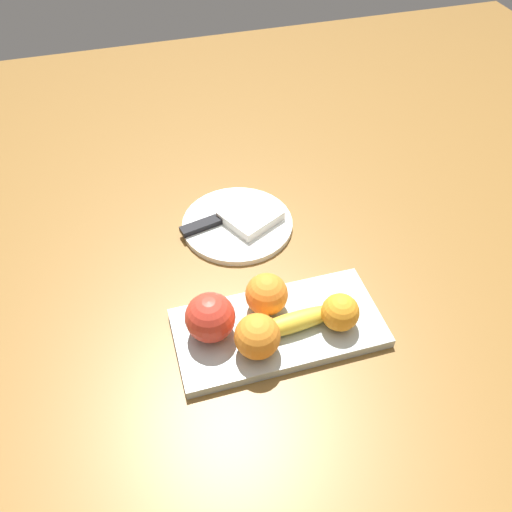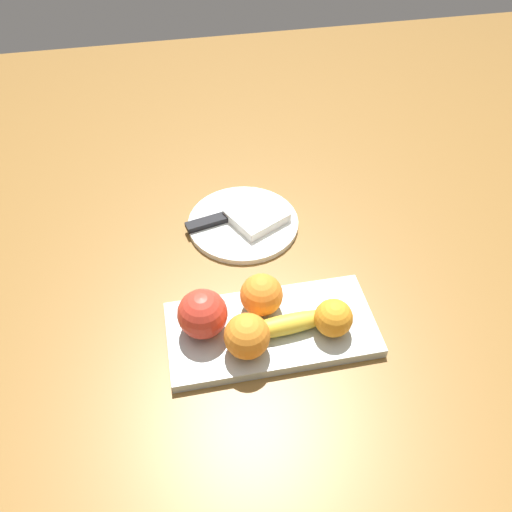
{
  "view_description": "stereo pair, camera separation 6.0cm",
  "coord_description": "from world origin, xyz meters",
  "px_view_note": "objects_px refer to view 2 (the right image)",
  "views": [
    {
      "loc": [
        -0.21,
        -0.5,
        0.74
      ],
      "look_at": [
        -0.02,
        0.15,
        0.05
      ],
      "focal_mm": 37.16,
      "sensor_mm": 36.0,
      "label": 1
    },
    {
      "loc": [
        -0.15,
        -0.51,
        0.74
      ],
      "look_at": [
        -0.02,
        0.15,
        0.05
      ],
      "focal_mm": 37.16,
      "sensor_mm": 36.0,
      "label": 2
    }
  ],
  "objects_px": {
    "orange_near_banana": "(261,295)",
    "dinner_plate": "(243,223)",
    "orange_near_apple": "(333,318)",
    "orange_center": "(247,336)",
    "banana": "(285,325)",
    "fruit_tray": "(271,329)",
    "folded_napkin": "(257,216)",
    "knife": "(215,220)",
    "apple": "(203,314)"
  },
  "relations": [
    {
      "from": "orange_center",
      "to": "folded_napkin",
      "type": "bearing_deg",
      "value": 76.23
    },
    {
      "from": "orange_near_banana",
      "to": "dinner_plate",
      "type": "bearing_deg",
      "value": 87.67
    },
    {
      "from": "orange_near_banana",
      "to": "orange_center",
      "type": "xyz_separation_m",
      "value": [
        -0.04,
        -0.08,
        0.0
      ]
    },
    {
      "from": "orange_near_apple",
      "to": "folded_napkin",
      "type": "relative_size",
      "value": 0.62
    },
    {
      "from": "fruit_tray",
      "to": "banana",
      "type": "bearing_deg",
      "value": -36.2
    },
    {
      "from": "banana",
      "to": "orange_near_apple",
      "type": "relative_size",
      "value": 2.67
    },
    {
      "from": "apple",
      "to": "orange_center",
      "type": "relative_size",
      "value": 1.11
    },
    {
      "from": "orange_near_apple",
      "to": "banana",
      "type": "bearing_deg",
      "value": 170.88
    },
    {
      "from": "banana",
      "to": "orange_near_apple",
      "type": "xyz_separation_m",
      "value": [
        0.08,
        -0.01,
        0.01
      ]
    },
    {
      "from": "folded_napkin",
      "to": "orange_near_banana",
      "type": "bearing_deg",
      "value": -99.13
    },
    {
      "from": "fruit_tray",
      "to": "folded_napkin",
      "type": "xyz_separation_m",
      "value": [
        0.03,
        0.28,
        0.01
      ]
    },
    {
      "from": "banana",
      "to": "orange_near_apple",
      "type": "bearing_deg",
      "value": 166.48
    },
    {
      "from": "orange_near_banana",
      "to": "knife",
      "type": "bearing_deg",
      "value": 101.16
    },
    {
      "from": "apple",
      "to": "knife",
      "type": "xyz_separation_m",
      "value": [
        0.05,
        0.27,
        -0.04
      ]
    },
    {
      "from": "apple",
      "to": "banana",
      "type": "distance_m",
      "value": 0.14
    },
    {
      "from": "folded_napkin",
      "to": "apple",
      "type": "bearing_deg",
      "value": -118.34
    },
    {
      "from": "fruit_tray",
      "to": "apple",
      "type": "distance_m",
      "value": 0.12
    },
    {
      "from": "banana",
      "to": "orange_center",
      "type": "height_order",
      "value": "orange_center"
    },
    {
      "from": "apple",
      "to": "orange_near_apple",
      "type": "xyz_separation_m",
      "value": [
        0.21,
        -0.04,
        -0.01
      ]
    },
    {
      "from": "orange_center",
      "to": "banana",
      "type": "bearing_deg",
      "value": 19.83
    },
    {
      "from": "orange_near_apple",
      "to": "orange_center",
      "type": "xyz_separation_m",
      "value": [
        -0.15,
        -0.01,
        0.01
      ]
    },
    {
      "from": "dinner_plate",
      "to": "banana",
      "type": "bearing_deg",
      "value": -86.22
    },
    {
      "from": "orange_near_banana",
      "to": "knife",
      "type": "xyz_separation_m",
      "value": [
        -0.05,
        0.24,
        -0.04
      ]
    },
    {
      "from": "orange_near_banana",
      "to": "dinner_plate",
      "type": "relative_size",
      "value": 0.32
    },
    {
      "from": "folded_napkin",
      "to": "knife",
      "type": "relative_size",
      "value": 0.57
    },
    {
      "from": "fruit_tray",
      "to": "dinner_plate",
      "type": "distance_m",
      "value": 0.28
    },
    {
      "from": "orange_near_banana",
      "to": "orange_center",
      "type": "relative_size",
      "value": 0.99
    },
    {
      "from": "orange_near_apple",
      "to": "orange_near_banana",
      "type": "height_order",
      "value": "orange_near_banana"
    },
    {
      "from": "orange_center",
      "to": "dinner_plate",
      "type": "xyz_separation_m",
      "value": [
        0.05,
        0.31,
        -0.05
      ]
    },
    {
      "from": "apple",
      "to": "orange_center",
      "type": "distance_m",
      "value": 0.08
    },
    {
      "from": "folded_napkin",
      "to": "orange_center",
      "type": "bearing_deg",
      "value": -103.77
    },
    {
      "from": "apple",
      "to": "dinner_plate",
      "type": "relative_size",
      "value": 0.36
    },
    {
      "from": "orange_near_apple",
      "to": "orange_center",
      "type": "relative_size",
      "value": 0.86
    },
    {
      "from": "orange_near_apple",
      "to": "knife",
      "type": "bearing_deg",
      "value": 116.5
    },
    {
      "from": "orange_near_apple",
      "to": "folded_napkin",
      "type": "bearing_deg",
      "value": 102.8
    },
    {
      "from": "fruit_tray",
      "to": "orange_near_apple",
      "type": "xyz_separation_m",
      "value": [
        0.1,
        -0.03,
        0.04
      ]
    },
    {
      "from": "apple",
      "to": "folded_napkin",
      "type": "bearing_deg",
      "value": 61.66
    },
    {
      "from": "orange_near_apple",
      "to": "apple",
      "type": "bearing_deg",
      "value": 168.7
    },
    {
      "from": "apple",
      "to": "orange_near_apple",
      "type": "bearing_deg",
      "value": -11.3
    },
    {
      "from": "fruit_tray",
      "to": "orange_near_banana",
      "type": "height_order",
      "value": "orange_near_banana"
    },
    {
      "from": "apple",
      "to": "banana",
      "type": "relative_size",
      "value": 0.49
    },
    {
      "from": "banana",
      "to": "orange_near_banana",
      "type": "bearing_deg",
      "value": -66.54
    },
    {
      "from": "orange_center",
      "to": "folded_napkin",
      "type": "xyz_separation_m",
      "value": [
        0.08,
        0.31,
        -0.03
      ]
    },
    {
      "from": "orange_near_apple",
      "to": "knife",
      "type": "height_order",
      "value": "orange_near_apple"
    },
    {
      "from": "folded_napkin",
      "to": "fruit_tray",
      "type": "bearing_deg",
      "value": -95.85
    },
    {
      "from": "orange_near_apple",
      "to": "orange_near_banana",
      "type": "bearing_deg",
      "value": 147.89
    },
    {
      "from": "dinner_plate",
      "to": "folded_napkin",
      "type": "xyz_separation_m",
      "value": [
        0.03,
        0.0,
        0.02
      ]
    },
    {
      "from": "fruit_tray",
      "to": "orange_near_banana",
      "type": "distance_m",
      "value": 0.06
    },
    {
      "from": "banana",
      "to": "folded_napkin",
      "type": "xyz_separation_m",
      "value": [
        0.01,
        0.29,
        -0.01
      ]
    },
    {
      "from": "orange_near_apple",
      "to": "dinner_plate",
      "type": "distance_m",
      "value": 0.32
    }
  ]
}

